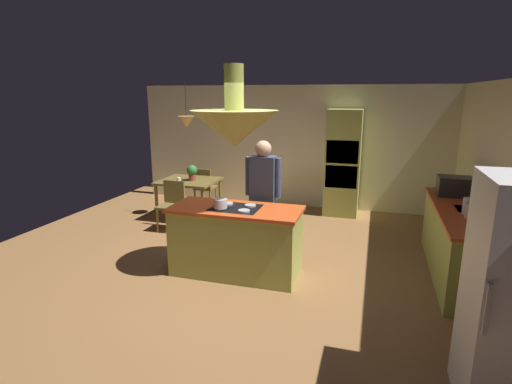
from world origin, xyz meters
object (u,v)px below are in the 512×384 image
(chair_by_back_wall, at_px, (204,185))
(cup_on_table, at_px, (179,180))
(kitchen_island, at_px, (236,241))
(potted_plant_on_table, at_px, (192,172))
(canister_flour, at_px, (474,214))
(oven_tower, at_px, (343,163))
(dining_table, at_px, (189,185))
(chair_facing_island, at_px, (172,202))
(canister_sugar, at_px, (471,212))
(microwave_on_counter, at_px, (455,186))
(person_at_island, at_px, (263,192))
(cooking_pot_on_cooktop, at_px, (220,203))
(canister_tea, at_px, (468,206))

(chair_by_back_wall, relative_size, cup_on_table, 9.67)
(kitchen_island, distance_m, potted_plant_on_table, 2.67)
(canister_flour, bearing_deg, kitchen_island, -176.08)
(kitchen_island, xyz_separation_m, oven_tower, (1.10, 3.24, 0.58))
(kitchen_island, bearing_deg, cup_on_table, 133.81)
(dining_table, relative_size, cup_on_table, 11.96)
(cup_on_table, xyz_separation_m, canister_flour, (4.63, -1.67, 0.22))
(oven_tower, distance_m, canister_flour, 3.51)
(chair_facing_island, height_order, cup_on_table, chair_facing_island)
(dining_table, bearing_deg, chair_facing_island, -90.00)
(chair_facing_island, xyz_separation_m, canister_flour, (4.54, -1.21, 0.52))
(oven_tower, height_order, canister_flour, oven_tower)
(kitchen_island, height_order, dining_table, kitchen_island)
(canister_sugar, bearing_deg, chair_facing_island, 167.18)
(canister_sugar, distance_m, microwave_on_counter, 1.15)
(oven_tower, height_order, dining_table, oven_tower)
(person_at_island, relative_size, cooking_pot_on_cooktop, 9.63)
(chair_by_back_wall, relative_size, potted_plant_on_table, 2.90)
(chair_facing_island, bearing_deg, microwave_on_counter, 1.50)
(dining_table, bearing_deg, kitchen_island, -51.01)
(potted_plant_on_table, bearing_deg, person_at_island, -38.36)
(canister_sugar, relative_size, cooking_pot_on_cooktop, 0.90)
(canister_sugar, xyz_separation_m, canister_tea, (0.00, 0.18, 0.02))
(cup_on_table, height_order, canister_flour, canister_flour)
(canister_flour, bearing_deg, microwave_on_counter, 90.00)
(person_at_island, relative_size, microwave_on_counter, 3.77)
(oven_tower, relative_size, microwave_on_counter, 4.53)
(oven_tower, relative_size, cup_on_table, 23.18)
(dining_table, distance_m, canister_sugar, 4.87)
(canister_flour, bearing_deg, canister_tea, 90.00)
(chair_by_back_wall, bearing_deg, dining_table, 90.00)
(cooking_pot_on_cooktop, bearing_deg, dining_table, 124.63)
(chair_facing_island, height_order, cooking_pot_on_cooktop, cooking_pot_on_cooktop)
(canister_tea, bearing_deg, oven_tower, 122.91)
(canister_tea, distance_m, cooking_pot_on_cooktop, 3.08)
(potted_plant_on_table, xyz_separation_m, canister_tea, (4.45, -1.53, 0.10))
(dining_table, xyz_separation_m, potted_plant_on_table, (0.09, -0.02, 0.27))
(canister_sugar, height_order, canister_tea, canister_tea)
(oven_tower, bearing_deg, potted_plant_on_table, -156.80)
(cup_on_table, bearing_deg, canister_tea, -15.80)
(person_at_island, distance_m, chair_by_back_wall, 2.90)
(person_at_island, xyz_separation_m, chair_by_back_wall, (-1.89, 2.14, -0.50))
(canister_tea, bearing_deg, potted_plant_on_table, 161.08)
(kitchen_island, bearing_deg, canister_flour, 3.92)
(dining_table, xyz_separation_m, cup_on_table, (-0.09, -0.24, 0.14))
(potted_plant_on_table, height_order, cooking_pot_on_cooktop, cooking_pot_on_cooktop)
(kitchen_island, bearing_deg, chair_facing_island, 140.38)
(cup_on_table, relative_size, canister_tea, 0.44)
(canister_tea, xyz_separation_m, microwave_on_counter, (0.00, 0.97, 0.04))
(cup_on_table, bearing_deg, person_at_island, -31.46)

